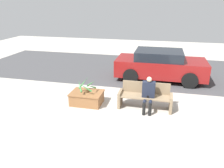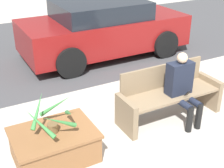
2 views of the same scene
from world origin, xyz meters
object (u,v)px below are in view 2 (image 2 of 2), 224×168
at_px(bench, 168,94).
at_px(person_seated, 182,85).
at_px(parked_car, 103,28).
at_px(potted_plant, 52,118).
at_px(planter_box, 54,144).

bearing_deg(bench, person_seated, -59.20).
height_order(person_seated, parked_car, parked_car).
height_order(potted_plant, parked_car, parked_car).
bearing_deg(person_seated, potted_plant, 179.32).
xyz_separation_m(planter_box, potted_plant, (0.01, -0.01, 0.44)).
bearing_deg(potted_plant, bench, 4.51).
bearing_deg(planter_box, potted_plant, -65.26).
relative_size(planter_box, potted_plant, 1.67).
distance_m(person_seated, parked_car, 3.42).
height_order(planter_box, potted_plant, potted_plant).
bearing_deg(bench, planter_box, -175.84).
relative_size(bench, potted_plant, 2.70).
relative_size(person_seated, potted_plant, 1.76).
xyz_separation_m(bench, potted_plant, (-2.09, -0.17, 0.26)).
xyz_separation_m(person_seated, planter_box, (-2.21, 0.04, -0.42)).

